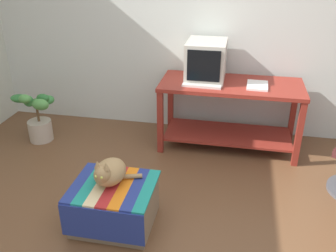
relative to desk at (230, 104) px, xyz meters
name	(u,v)px	position (x,y,z in m)	size (l,w,h in m)	color
ground_plane	(150,236)	(-0.51, -1.60, -0.51)	(14.00, 14.00, 0.00)	brown
back_wall	(191,20)	(-0.51, 0.45, 0.79)	(8.00, 0.10, 2.60)	silver
desk	(230,104)	(0.00, 0.00, 0.00)	(1.50, 0.66, 0.74)	maroon
tv_monitor	(206,61)	(-0.29, 0.09, 0.43)	(0.41, 0.50, 0.41)	#BCB7A8
keyboard	(202,85)	(-0.29, -0.15, 0.25)	(0.40, 0.15, 0.02)	beige
book	(257,85)	(0.26, -0.05, 0.24)	(0.21, 0.29, 0.02)	white
ottoman_with_blanket	(114,204)	(-0.82, -1.50, -0.33)	(0.64, 0.57, 0.36)	#7A664C
cat	(109,172)	(-0.85, -1.47, -0.04)	(0.37, 0.35, 0.26)	#9E7A4C
potted_plant	(38,118)	(-2.13, -0.30, -0.22)	(0.44, 0.34, 0.61)	#B7A893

